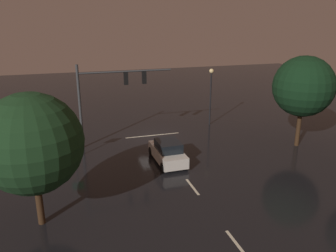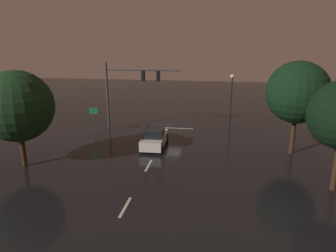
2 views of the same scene
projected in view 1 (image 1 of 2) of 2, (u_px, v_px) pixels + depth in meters
ground_plane at (153, 136)px, 30.98m from camera, size 80.00×80.00×0.00m
traffic_signal_assembly at (109, 89)px, 27.67m from camera, size 7.69×0.47×6.84m
lane_dash_far at (166, 153)px, 27.34m from camera, size 0.16×2.20×0.01m
lane_dash_mid at (192, 187)px, 21.87m from camera, size 0.16×2.20×0.01m
lane_dash_near at (237, 244)px, 16.41m from camera, size 0.16×2.20×0.01m
stop_bar at (153, 135)px, 31.26m from camera, size 5.00×0.16×0.01m
car_approaching at (168, 152)px, 25.35m from camera, size 1.98×4.40×1.70m
street_lamp_left_kerb at (211, 87)px, 33.24m from camera, size 0.44×0.44×5.58m
route_sign at (74, 134)px, 25.68m from camera, size 0.90×0.11×2.71m
tree_right_near at (32, 144)px, 16.68m from camera, size 5.06×5.06×7.02m
tree_left_far at (304, 86)px, 27.33m from camera, size 4.88×4.88×7.48m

